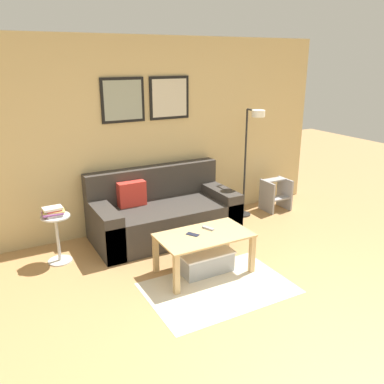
{
  "coord_description": "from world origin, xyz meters",
  "views": [
    {
      "loc": [
        -2.04,
        -2.02,
        2.28
      ],
      "look_at": [
        0.02,
        1.75,
        0.85
      ],
      "focal_mm": 38.0,
      "sensor_mm": 36.0,
      "label": 1
    }
  ],
  "objects_px": {
    "coffee_table": "(204,241)",
    "step_stool": "(276,194)",
    "cell_phone": "(193,234)",
    "couch": "(163,214)",
    "floor_lamp": "(252,146)",
    "storage_bin": "(204,260)",
    "remote_control": "(208,228)",
    "book_stack": "(53,212)",
    "side_table": "(57,234)"
  },
  "relations": [
    {
      "from": "couch",
      "to": "step_stool",
      "type": "xyz_separation_m",
      "value": [
        1.95,
        0.04,
        -0.04
      ]
    },
    {
      "from": "coffee_table",
      "to": "floor_lamp",
      "type": "bearing_deg",
      "value": 37.36
    },
    {
      "from": "book_stack",
      "to": "remote_control",
      "type": "distance_m",
      "value": 1.76
    },
    {
      "from": "book_stack",
      "to": "cell_phone",
      "type": "relative_size",
      "value": 1.83
    },
    {
      "from": "step_stool",
      "to": "cell_phone",
      "type": "bearing_deg",
      "value": -152.11
    },
    {
      "from": "coffee_table",
      "to": "remote_control",
      "type": "bearing_deg",
      "value": 42.12
    },
    {
      "from": "storage_bin",
      "to": "remote_control",
      "type": "xyz_separation_m",
      "value": [
        0.09,
        0.06,
        0.34
      ]
    },
    {
      "from": "side_table",
      "to": "remote_control",
      "type": "height_order",
      "value": "side_table"
    },
    {
      "from": "couch",
      "to": "coffee_table",
      "type": "bearing_deg",
      "value": -90.88
    },
    {
      "from": "storage_bin",
      "to": "book_stack",
      "type": "relative_size",
      "value": 2.33
    },
    {
      "from": "floor_lamp",
      "to": "cell_phone",
      "type": "distance_m",
      "value": 1.92
    },
    {
      "from": "storage_bin",
      "to": "cell_phone",
      "type": "distance_m",
      "value": 0.36
    },
    {
      "from": "cell_phone",
      "to": "coffee_table",
      "type": "bearing_deg",
      "value": -54.96
    },
    {
      "from": "cell_phone",
      "to": "step_stool",
      "type": "bearing_deg",
      "value": -2.87
    },
    {
      "from": "step_stool",
      "to": "storage_bin",
      "type": "bearing_deg",
      "value": -150.3
    },
    {
      "from": "floor_lamp",
      "to": "step_stool",
      "type": "relative_size",
      "value": 3.33
    },
    {
      "from": "book_stack",
      "to": "cell_phone",
      "type": "xyz_separation_m",
      "value": [
        1.26,
        -0.98,
        -0.17
      ]
    },
    {
      "from": "couch",
      "to": "coffee_table",
      "type": "xyz_separation_m",
      "value": [
        -0.02,
        -1.12,
        0.07
      ]
    },
    {
      "from": "coffee_table",
      "to": "side_table",
      "type": "height_order",
      "value": "side_table"
    },
    {
      "from": "remote_control",
      "to": "cell_phone",
      "type": "relative_size",
      "value": 1.07
    },
    {
      "from": "floor_lamp",
      "to": "remote_control",
      "type": "bearing_deg",
      "value": -143.09
    },
    {
      "from": "floor_lamp",
      "to": "side_table",
      "type": "bearing_deg",
      "value": -179.09
    },
    {
      "from": "book_stack",
      "to": "step_stool",
      "type": "xyz_separation_m",
      "value": [
        3.34,
        0.12,
        -0.37
      ]
    },
    {
      "from": "storage_bin",
      "to": "book_stack",
      "type": "height_order",
      "value": "book_stack"
    },
    {
      "from": "book_stack",
      "to": "remote_control",
      "type": "xyz_separation_m",
      "value": [
        1.49,
        -0.93,
        -0.16
      ]
    },
    {
      "from": "side_table",
      "to": "book_stack",
      "type": "xyz_separation_m",
      "value": [
        -0.02,
        0.01,
        0.28
      ]
    },
    {
      "from": "side_table",
      "to": "storage_bin",
      "type": "bearing_deg",
      "value": -35.28
    },
    {
      "from": "coffee_table",
      "to": "cell_phone",
      "type": "relative_size",
      "value": 7.2
    },
    {
      "from": "coffee_table",
      "to": "book_stack",
      "type": "relative_size",
      "value": 3.93
    },
    {
      "from": "coffee_table",
      "to": "storage_bin",
      "type": "relative_size",
      "value": 1.68
    },
    {
      "from": "remote_control",
      "to": "floor_lamp",
      "type": "bearing_deg",
      "value": 15.03
    },
    {
      "from": "remote_control",
      "to": "cell_phone",
      "type": "xyz_separation_m",
      "value": [
        -0.23,
        -0.05,
        -0.01
      ]
    },
    {
      "from": "couch",
      "to": "remote_control",
      "type": "xyz_separation_m",
      "value": [
        0.1,
        -1.01,
        0.16
      ]
    },
    {
      "from": "couch",
      "to": "cell_phone",
      "type": "bearing_deg",
      "value": -96.95
    },
    {
      "from": "storage_bin",
      "to": "cell_phone",
      "type": "relative_size",
      "value": 4.27
    },
    {
      "from": "coffee_table",
      "to": "couch",
      "type": "bearing_deg",
      "value": 89.12
    },
    {
      "from": "couch",
      "to": "coffee_table",
      "type": "distance_m",
      "value": 1.12
    },
    {
      "from": "floor_lamp",
      "to": "cell_phone",
      "type": "bearing_deg",
      "value": -146.08
    },
    {
      "from": "book_stack",
      "to": "step_stool",
      "type": "height_order",
      "value": "book_stack"
    },
    {
      "from": "couch",
      "to": "side_table",
      "type": "distance_m",
      "value": 1.38
    },
    {
      "from": "floor_lamp",
      "to": "book_stack",
      "type": "relative_size",
      "value": 6.25
    },
    {
      "from": "floor_lamp",
      "to": "cell_phone",
      "type": "relative_size",
      "value": 11.45
    },
    {
      "from": "book_stack",
      "to": "remote_control",
      "type": "height_order",
      "value": "book_stack"
    },
    {
      "from": "coffee_table",
      "to": "step_stool",
      "type": "height_order",
      "value": "step_stool"
    },
    {
      "from": "couch",
      "to": "side_table",
      "type": "bearing_deg",
      "value": -175.97
    },
    {
      "from": "couch",
      "to": "side_table",
      "type": "height_order",
      "value": "couch"
    },
    {
      "from": "cell_phone",
      "to": "floor_lamp",
      "type": "bearing_deg",
      "value": 3.16
    },
    {
      "from": "storage_bin",
      "to": "coffee_table",
      "type": "bearing_deg",
      "value": -117.39
    },
    {
      "from": "storage_bin",
      "to": "step_stool",
      "type": "bearing_deg",
      "value": 29.7
    },
    {
      "from": "step_stool",
      "to": "remote_control",
      "type": "bearing_deg",
      "value": -150.49
    }
  ]
}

